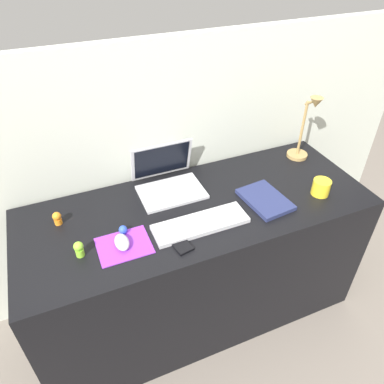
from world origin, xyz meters
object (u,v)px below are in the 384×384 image
laptop (167,178)px  desk_lamp (305,130)px  cell_phone (179,242)px  coffee_mug (321,187)px  notebook_pad (265,200)px  keyboard (201,224)px  mouse (122,242)px  toy_figurine_orange (57,218)px  toy_figurine_blue (123,230)px  toy_figurine_lime (79,249)px

laptop → desk_lamp: desk_lamp is taller
cell_phone → coffee_mug: size_ratio=1.55×
notebook_pad → cell_phone: bearing=-173.9°
keyboard → mouse: (-0.34, 0.01, 0.01)m
cell_phone → laptop: bearing=66.6°
keyboard → desk_lamp: desk_lamp is taller
cell_phone → toy_figurine_orange: toy_figurine_orange is taller
keyboard → mouse: bearing=178.0°
desk_lamp → toy_figurine_blue: bearing=-169.0°
keyboard → notebook_pad: 0.34m
laptop → toy_figurine_lime: 0.55m
mouse → notebook_pad: bearing=2.0°
mouse → desk_lamp: desk_lamp is taller
cell_phone → toy_figurine_lime: (-0.38, 0.09, 0.03)m
laptop → coffee_mug: laptop is taller
coffee_mug → toy_figurine_blue: coffee_mug is taller
keyboard → mouse: 0.34m
mouse → cell_phone: bearing=-19.1°
laptop → toy_figurine_lime: laptop is taller
notebook_pad → toy_figurine_blue: toy_figurine_blue is taller
desk_lamp → toy_figurine_lime: desk_lamp is taller
notebook_pad → toy_figurine_lime: (-0.84, -0.01, 0.03)m
mouse → keyboard: bearing=-2.0°
notebook_pad → coffee_mug: (0.27, -0.05, 0.03)m
desk_lamp → coffee_mug: 0.34m
desk_lamp → coffee_mug: (-0.10, -0.30, -0.13)m
toy_figurine_lime → mouse: bearing=-4.9°
toy_figurine_orange → mouse: bearing=-47.1°
notebook_pad → toy_figurine_blue: size_ratio=6.12×
keyboard → toy_figurine_orange: (-0.55, 0.25, 0.02)m
laptop → cell_phone: 0.39m
mouse → laptop: bearing=45.4°
keyboard → toy_figurine_blue: toy_figurine_blue is taller
mouse → desk_lamp: size_ratio=0.27×
laptop → desk_lamp: size_ratio=0.83×
toy_figurine_lime → cell_phone: bearing=-13.2°
keyboard → cell_phone: bearing=-153.0°
toy_figurine_lime → toy_figurine_orange: (-0.06, 0.22, -0.00)m
laptop → notebook_pad: 0.47m
keyboard → toy_figurine_orange: size_ratio=6.88×
keyboard → notebook_pad: same height
keyboard → coffee_mug: (0.61, -0.02, 0.03)m
desk_lamp → coffee_mug: size_ratio=4.35×
toy_figurine_lime → coffee_mug: bearing=-2.1°
cell_phone → coffee_mug: bearing=-7.0°
notebook_pad → toy_figurine_orange: 0.92m
mouse → coffee_mug: (0.94, -0.03, 0.02)m
toy_figurine_blue → toy_figurine_orange: (-0.24, 0.17, 0.01)m
toy_figurine_orange → toy_figurine_lime: bearing=-75.6°
desk_lamp → toy_figurine_orange: 1.27m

